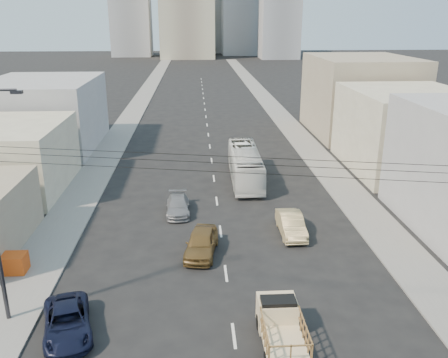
{
  "coord_description": "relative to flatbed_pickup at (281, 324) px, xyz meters",
  "views": [
    {
      "loc": [
        -1.68,
        -17.44,
        14.83
      ],
      "look_at": [
        0.35,
        15.55,
        3.5
      ],
      "focal_mm": 38.0,
      "sensor_mm": 36.0,
      "label": 1
    }
  ],
  "objects": [
    {
      "name": "sidewalk_left",
      "position": [
        -13.92,
        68.7,
        -1.03
      ],
      "size": [
        3.5,
        180.0,
        0.12
      ],
      "primitive_type": "cube",
      "color": "slate",
      "rests_on": "ground"
    },
    {
      "name": "bldg_right_mid",
      "position": [
        17.33,
        26.7,
        2.91
      ],
      "size": [
        11.0,
        14.0,
        8.0
      ],
      "primitive_type": "cube",
      "color": "#B6AD93",
      "rests_on": "ground"
    },
    {
      "name": "sidewalk_right",
      "position": [
        9.58,
        68.7,
        -1.03
      ],
      "size": [
        3.5,
        180.0,
        0.12
      ],
      "primitive_type": "cube",
      "color": "slate",
      "rests_on": "ground"
    },
    {
      "name": "sedan_grey",
      "position": [
        -5.35,
        16.32,
        -0.46
      ],
      "size": [
        1.92,
        4.44,
        1.27
      ],
      "primitive_type": "imported",
      "rotation": [
        0.0,
        0.0,
        0.03
      ],
      "color": "gray",
      "rests_on": "ground"
    },
    {
      "name": "bldg_right_far",
      "position": [
        17.83,
        42.7,
        3.91
      ],
      "size": [
        12.0,
        16.0,
        10.0
      ],
      "primitive_type": "cube",
      "color": "gray",
      "rests_on": "ground"
    },
    {
      "name": "bldg_left_mid",
      "position": [
        -21.17,
        22.7,
        1.91
      ],
      "size": [
        11.0,
        12.0,
        6.0
      ],
      "primitive_type": "cube",
      "color": "#B6AD93",
      "rests_on": "ground"
    },
    {
      "name": "midrise_east",
      "position": [
        27.83,
        163.7,
        12.91
      ],
      "size": [
        14.0,
        14.0,
        28.0
      ],
      "primitive_type": "cube",
      "color": "gray",
      "rests_on": "ground"
    },
    {
      "name": "city_bus",
      "position": [
        0.79,
        23.97,
        0.46
      ],
      "size": [
        2.78,
        11.17,
        3.1
      ],
      "primitive_type": "imported",
      "rotation": [
        0.0,
        0.0,
        -0.02
      ],
      "color": "silver",
      "rests_on": "ground"
    },
    {
      "name": "sedan_brown",
      "position": [
        -3.61,
        9.34,
        -0.3
      ],
      "size": [
        2.62,
        4.92,
        1.59
      ],
      "primitive_type": "imported",
      "rotation": [
        0.0,
        0.0,
        -0.16
      ],
      "color": "brown",
      "rests_on": "ground"
    },
    {
      "name": "sedan_tan",
      "position": [
        2.86,
        11.96,
        -0.34
      ],
      "size": [
        1.6,
        4.59,
        1.51
      ],
      "primitive_type": "imported",
      "rotation": [
        0.0,
        0.0,
        0.0
      ],
      "color": "tan",
      "rests_on": "ground"
    },
    {
      "name": "midrise_ne",
      "position": [
        15.83,
        183.7,
        18.91
      ],
      "size": [
        16.0,
        16.0,
        40.0
      ],
      "primitive_type": "cube",
      "color": "gray",
      "rests_on": "ground"
    },
    {
      "name": "bldg_left_far",
      "position": [
        -21.67,
        37.7,
        2.91
      ],
      "size": [
        12.0,
        16.0,
        8.0
      ],
      "primitive_type": "cube",
      "color": "#98989B",
      "rests_on": "ground"
    },
    {
      "name": "midrise_nw",
      "position": [
        -28.17,
        178.7,
        15.91
      ],
      "size": [
        15.0,
        15.0,
        34.0
      ],
      "primitive_type": "cube",
      "color": "gray",
      "rests_on": "ground"
    },
    {
      "name": "flatbed_pickup",
      "position": [
        0.0,
        0.0,
        0.0
      ],
      "size": [
        1.95,
        4.41,
        1.9
      ],
      "color": "beige",
      "rests_on": "ground"
    },
    {
      "name": "crate_stack",
      "position": [
        -15.17,
        7.5,
        -0.4
      ],
      "size": [
        1.8,
        1.2,
        1.14
      ],
      "color": "#C64712",
      "rests_on": "sidewalk_left"
    },
    {
      "name": "navy_pickup",
      "position": [
        -10.32,
        1.38,
        -0.43
      ],
      "size": [
        3.41,
        5.22,
        1.34
      ],
      "primitive_type": "imported",
      "rotation": [
        0.0,
        0.0,
        0.27
      ],
      "color": "black",
      "rests_on": "ground"
    },
    {
      "name": "overhead_wires",
      "position": [
        -2.17,
        0.2,
        7.87
      ],
      "size": [
        23.01,
        5.02,
        0.72
      ],
      "color": "black",
      "rests_on": "ground"
    },
    {
      "name": "lane_dashes",
      "position": [
        -2.17,
        51.7,
        -1.09
      ],
      "size": [
        0.15,
        104.0,
        0.01
      ],
      "color": "silver",
      "rests_on": "ground"
    }
  ]
}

